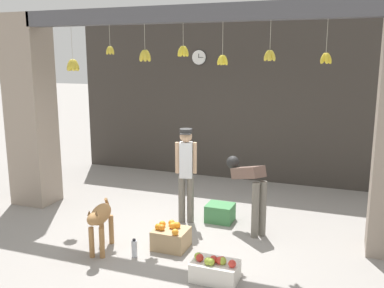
# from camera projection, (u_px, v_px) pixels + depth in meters

# --- Properties ---
(ground_plane) EXTENTS (60.00, 60.00, 0.00)m
(ground_plane) POSITION_uv_depth(u_px,v_px,m) (182.00, 230.00, 6.66)
(ground_plane) COLOR gray
(shop_back_wall) EXTENTS (7.32, 0.12, 3.37)m
(shop_back_wall) POSITION_uv_depth(u_px,v_px,m) (235.00, 102.00, 9.18)
(shop_back_wall) COLOR #38332D
(shop_back_wall) RESTS_ON ground_plane
(shop_pillar_left) EXTENTS (0.70, 0.60, 3.37)m
(shop_pillar_left) POSITION_uv_depth(u_px,v_px,m) (31.00, 112.00, 7.63)
(shop_pillar_left) COLOR gray
(shop_pillar_left) RESTS_ON ground_plane
(storefront_awning) EXTENTS (5.42, 0.27, 0.97)m
(storefront_awning) POSITION_uv_depth(u_px,v_px,m) (181.00, 18.00, 6.13)
(storefront_awning) COLOR #4C4C51
(dog) EXTENTS (0.38, 0.85, 0.70)m
(dog) POSITION_uv_depth(u_px,v_px,m) (100.00, 218.00, 5.84)
(dog) COLOR #9E7042
(dog) RESTS_ON ground_plane
(shopkeeper) EXTENTS (0.33, 0.28, 1.54)m
(shopkeeper) POSITION_uv_depth(u_px,v_px,m) (186.00, 169.00, 6.80)
(shopkeeper) COLOR #6B665B
(shopkeeper) RESTS_ON ground_plane
(worker_stooping) EXTENTS (0.73, 0.64, 1.10)m
(worker_stooping) POSITION_uv_depth(u_px,v_px,m) (250.00, 185.00, 6.48)
(worker_stooping) COLOR #6B665B
(worker_stooping) RESTS_ON ground_plane
(fruit_crate_oranges) EXTENTS (0.47, 0.42, 0.37)m
(fruit_crate_oranges) POSITION_uv_depth(u_px,v_px,m) (171.00, 237.00, 6.01)
(fruit_crate_oranges) COLOR tan
(fruit_crate_oranges) RESTS_ON ground_plane
(fruit_crate_apples) EXTENTS (0.56, 0.36, 0.32)m
(fruit_crate_apples) POSITION_uv_depth(u_px,v_px,m) (215.00, 269.00, 5.14)
(fruit_crate_apples) COLOR silver
(fruit_crate_apples) RESTS_ON ground_plane
(produce_box_green) EXTENTS (0.43, 0.38, 0.29)m
(produce_box_green) POSITION_uv_depth(u_px,v_px,m) (220.00, 213.00, 6.99)
(produce_box_green) COLOR #42844C
(produce_box_green) RESTS_ON ground_plane
(water_bottle) EXTENTS (0.08, 0.08, 0.25)m
(water_bottle) POSITION_uv_depth(u_px,v_px,m) (134.00, 248.00, 5.75)
(water_bottle) COLOR silver
(water_bottle) RESTS_ON ground_plane
(wall_clock) EXTENTS (0.33, 0.03, 0.33)m
(wall_clock) POSITION_uv_depth(u_px,v_px,m) (199.00, 57.00, 9.20)
(wall_clock) COLOR black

